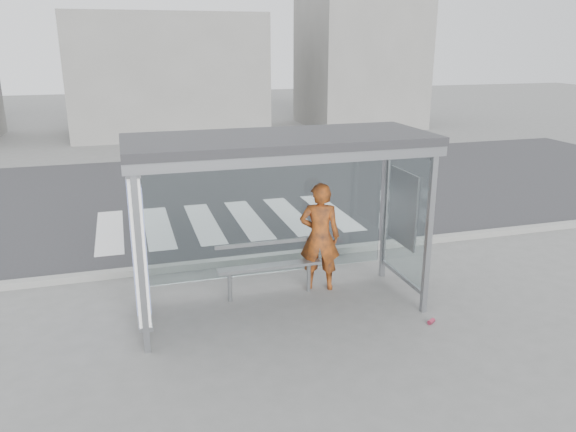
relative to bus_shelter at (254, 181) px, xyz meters
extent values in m
plane|color=slate|center=(0.37, -0.06, -1.98)|extent=(80.00, 80.00, 0.00)
cube|color=#2D2D30|center=(0.37, 6.94, -1.98)|extent=(30.00, 10.00, 0.01)
cube|color=gray|center=(0.37, 1.89, -1.92)|extent=(30.00, 0.18, 0.12)
cube|color=silver|center=(-2.13, 4.44, -1.98)|extent=(0.55, 3.00, 0.00)
cube|color=silver|center=(-1.13, 4.44, -1.98)|extent=(0.55, 3.00, 0.00)
cube|color=silver|center=(-0.13, 4.44, -1.98)|extent=(0.55, 3.00, 0.00)
cube|color=silver|center=(0.87, 4.44, -1.98)|extent=(0.55, 3.00, 0.00)
cube|color=silver|center=(1.87, 4.44, -1.98)|extent=(0.55, 3.00, 0.00)
cube|color=silver|center=(2.87, 4.44, -1.98)|extent=(0.55, 3.00, 0.00)
cube|color=gray|center=(-1.63, -0.76, -0.73)|extent=(0.08, 0.08, 2.50)
cube|color=gray|center=(2.37, -0.76, -0.73)|extent=(0.08, 0.08, 2.50)
cube|color=gray|center=(-1.63, 0.64, -0.73)|extent=(0.08, 0.08, 2.50)
cube|color=gray|center=(2.37, 0.64, -0.73)|extent=(0.08, 0.08, 2.50)
cube|color=#2D2D30|center=(0.37, -0.06, 0.58)|extent=(4.25, 1.65, 0.12)
cube|color=gray|center=(0.37, -0.82, 0.47)|extent=(4.25, 0.06, 0.18)
cube|color=white|center=(0.37, 0.64, -0.68)|extent=(3.80, 0.02, 2.00)
cube|color=white|center=(-1.63, -0.06, -0.68)|extent=(0.15, 1.25, 2.00)
cube|color=blue|center=(-1.54, -0.06, -0.68)|extent=(0.01, 1.10, 1.70)
cylinder|color=#EB4D14|center=(-1.53, 0.19, -0.43)|extent=(0.02, 0.32, 0.32)
cube|color=white|center=(2.37, -0.06, -0.68)|extent=(0.03, 1.25, 2.00)
cube|color=beige|center=(2.34, -0.01, -0.58)|extent=(0.03, 0.86, 1.16)
cube|color=slate|center=(0.37, 17.94, 0.52)|extent=(8.00, 5.00, 5.00)
cube|color=slate|center=(9.37, 17.94, 1.52)|extent=(5.00, 5.00, 7.00)
imported|color=#C05B12|center=(1.17, 0.49, -1.10)|extent=(0.75, 0.62, 1.77)
cube|color=slate|center=(0.32, 0.41, -1.48)|extent=(1.65, 0.20, 0.05)
cylinder|color=slate|center=(-0.32, 0.41, -1.74)|extent=(0.06, 0.06, 0.48)
cylinder|color=slate|center=(0.96, 0.41, -1.74)|extent=(0.06, 0.06, 0.48)
cube|color=slate|center=(0.32, 0.60, -1.16)|extent=(1.65, 0.04, 0.05)
cylinder|color=#C73A59|center=(2.29, -1.13, -1.95)|extent=(0.14, 0.12, 0.07)
camera|label=1|loc=(-1.72, -7.44, 1.85)|focal=35.00mm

